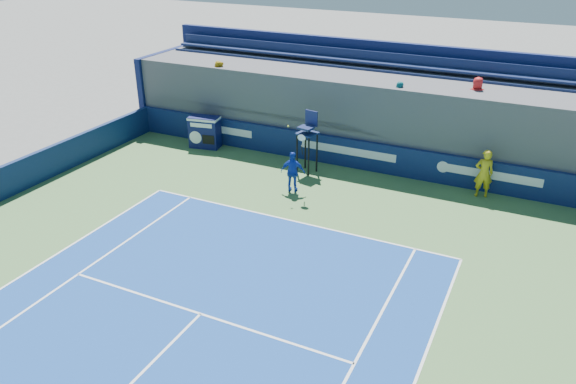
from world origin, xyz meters
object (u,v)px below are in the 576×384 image
at_px(umpire_chair, 308,136).
at_px(tennis_player, 293,172).
at_px(match_clock, 205,131).
at_px(ball_person, 484,173).

distance_m(umpire_chair, tennis_player, 2.05).
height_order(match_clock, umpire_chair, umpire_chair).
xyz_separation_m(match_clock, umpire_chair, (5.18, -0.58, 0.79)).
distance_m(match_clock, umpire_chair, 5.28).
height_order(ball_person, umpire_chair, umpire_chair).
bearing_deg(tennis_player, umpire_chair, 97.94).
distance_m(ball_person, match_clock, 11.77).
bearing_deg(tennis_player, ball_person, 22.21).
xyz_separation_m(ball_person, match_clock, (-11.77, -0.11, -0.17)).
distance_m(ball_person, tennis_player, 6.83).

